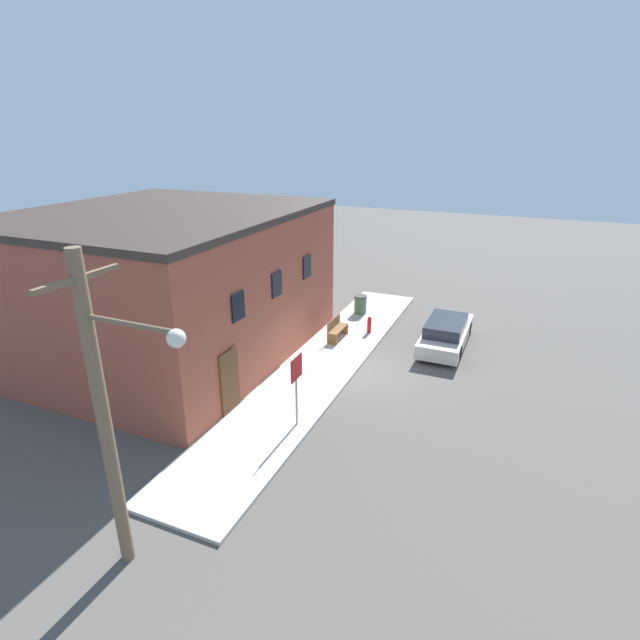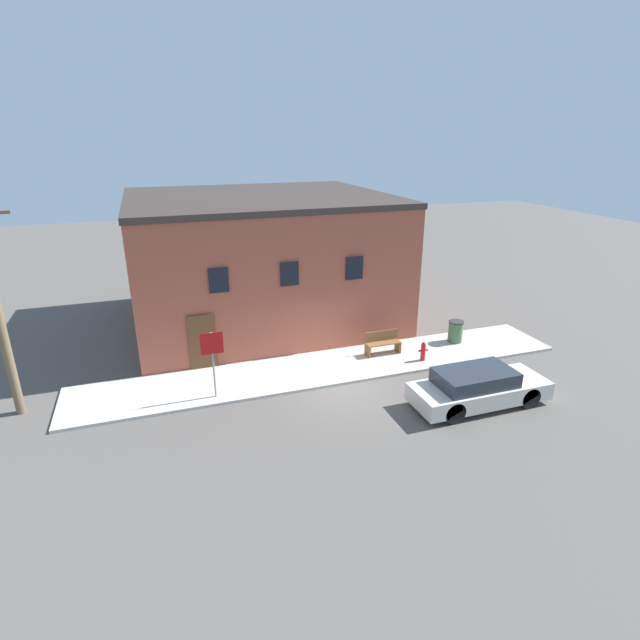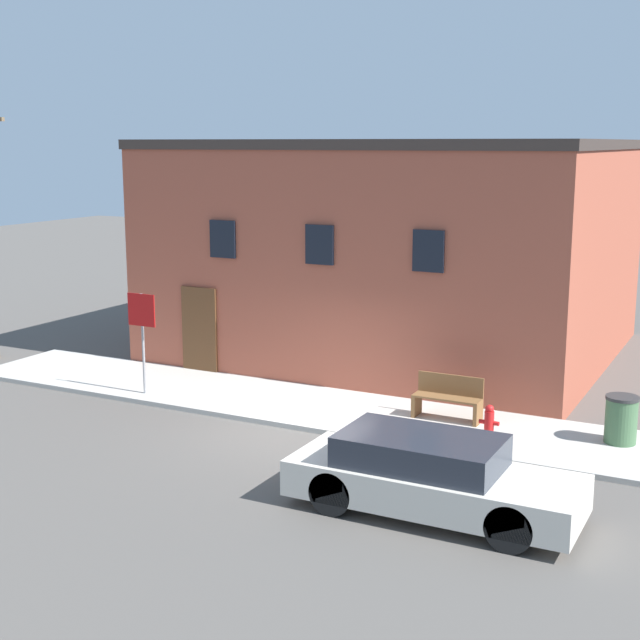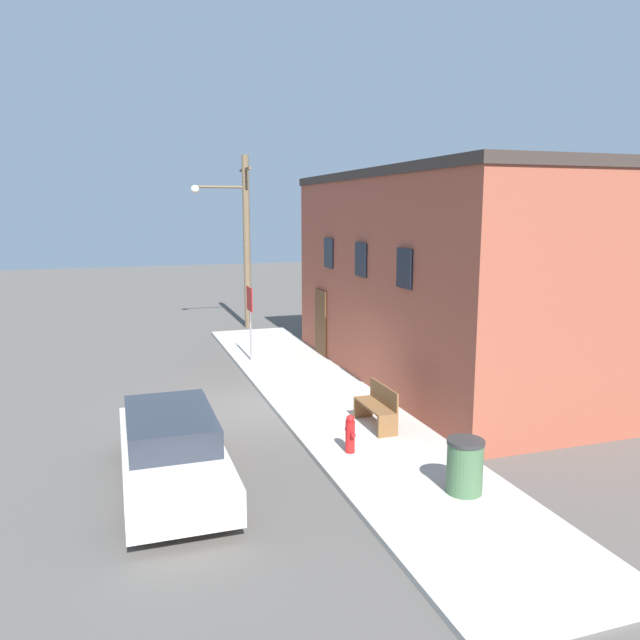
{
  "view_description": "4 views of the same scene",
  "coord_description": "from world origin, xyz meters",
  "px_view_note": "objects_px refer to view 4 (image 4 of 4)",
  "views": [
    {
      "loc": [
        -16.19,
        -5.38,
        8.67
      ],
      "look_at": [
        -0.31,
        1.42,
        2.0
      ],
      "focal_mm": 28.0,
      "sensor_mm": 36.0,
      "label": 1
    },
    {
      "loc": [
        -5.81,
        -14.47,
        8.35
      ],
      "look_at": [
        -0.31,
        1.42,
        2.0
      ],
      "focal_mm": 28.0,
      "sensor_mm": 36.0,
      "label": 2
    },
    {
      "loc": [
        8.16,
        -15.01,
        5.69
      ],
      "look_at": [
        -0.31,
        1.42,
        2.0
      ],
      "focal_mm": 50.0,
      "sensor_mm": 36.0,
      "label": 3
    },
    {
      "loc": [
        14.27,
        -3.43,
        4.74
      ],
      "look_at": [
        -0.31,
        1.42,
        2.0
      ],
      "focal_mm": 35.0,
      "sensor_mm": 36.0,
      "label": 4
    }
  ],
  "objects_px": {
    "fire_hydrant": "(350,434)",
    "stop_sign": "(250,309)",
    "trash_bin": "(465,466)",
    "utility_pole": "(243,236)",
    "bench": "(378,407)",
    "parked_car": "(172,449)"
  },
  "relations": [
    {
      "from": "fire_hydrant",
      "to": "stop_sign",
      "type": "xyz_separation_m",
      "value": [
        -7.94,
        -0.24,
        1.24
      ]
    },
    {
      "from": "fire_hydrant",
      "to": "trash_bin",
      "type": "xyz_separation_m",
      "value": [
        2.2,
        1.17,
        0.08
      ]
    },
    {
      "from": "utility_pole",
      "to": "stop_sign",
      "type": "bearing_deg",
      "value": -9.89
    },
    {
      "from": "bench",
      "to": "parked_car",
      "type": "relative_size",
      "value": 0.31
    },
    {
      "from": "fire_hydrant",
      "to": "stop_sign",
      "type": "relative_size",
      "value": 0.33
    },
    {
      "from": "stop_sign",
      "to": "utility_pole",
      "type": "distance_m",
      "value": 6.37
    },
    {
      "from": "stop_sign",
      "to": "bench",
      "type": "height_order",
      "value": "stop_sign"
    },
    {
      "from": "bench",
      "to": "parked_car",
      "type": "xyz_separation_m",
      "value": [
        1.26,
        -4.45,
        0.07
      ]
    },
    {
      "from": "stop_sign",
      "to": "bench",
      "type": "relative_size",
      "value": 1.63
    },
    {
      "from": "stop_sign",
      "to": "utility_pole",
      "type": "bearing_deg",
      "value": 170.11
    },
    {
      "from": "utility_pole",
      "to": "parked_car",
      "type": "distance_m",
      "value": 14.89
    },
    {
      "from": "bench",
      "to": "trash_bin",
      "type": "distance_m",
      "value": 3.4
    },
    {
      "from": "stop_sign",
      "to": "trash_bin",
      "type": "distance_m",
      "value": 10.3
    },
    {
      "from": "fire_hydrant",
      "to": "parked_car",
      "type": "distance_m",
      "value": 3.36
    },
    {
      "from": "bench",
      "to": "parked_car",
      "type": "distance_m",
      "value": 4.62
    },
    {
      "from": "trash_bin",
      "to": "bench",
      "type": "bearing_deg",
      "value": -178.67
    },
    {
      "from": "stop_sign",
      "to": "bench",
      "type": "bearing_deg",
      "value": 11.21
    },
    {
      "from": "bench",
      "to": "fire_hydrant",
      "type": "bearing_deg",
      "value": -42.48
    },
    {
      "from": "bench",
      "to": "trash_bin",
      "type": "bearing_deg",
      "value": 1.33
    },
    {
      "from": "stop_sign",
      "to": "trash_bin",
      "type": "xyz_separation_m",
      "value": [
        10.14,
        1.42,
        -1.16
      ]
    },
    {
      "from": "parked_car",
      "to": "trash_bin",
      "type": "bearing_deg",
      "value": 64.68
    },
    {
      "from": "bench",
      "to": "trash_bin",
      "type": "relative_size",
      "value": 1.54
    }
  ]
}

